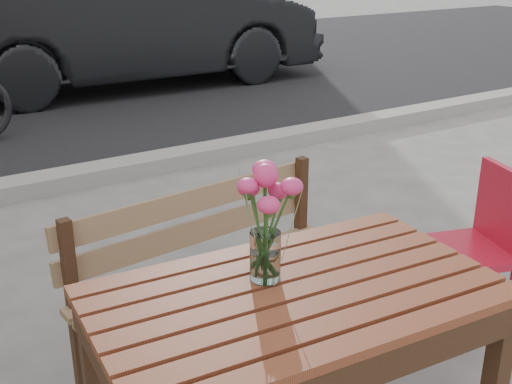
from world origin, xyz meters
The scene contains 6 objects.
street centered at (0.00, 5.06, 0.03)m, with size 30.00×8.12×0.12m.
main_table centered at (-0.24, -0.14, 0.61)m, with size 1.23×0.78×0.73m.
main_bench centered at (-0.10, 0.66, 0.47)m, with size 1.27×0.49×0.77m.
red_chair centered at (1.02, 0.19, 0.44)m, with size 0.47×0.47×0.75m.
main_vase centered at (-0.28, -0.04, 0.95)m, with size 0.20×0.20×0.36m.
parked_car centered at (1.78, 6.14, 0.78)m, with size 1.65×4.74×1.56m, color black.
Camera 1 is at (-1.22, -1.44, 1.66)m, focal length 45.00 mm.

